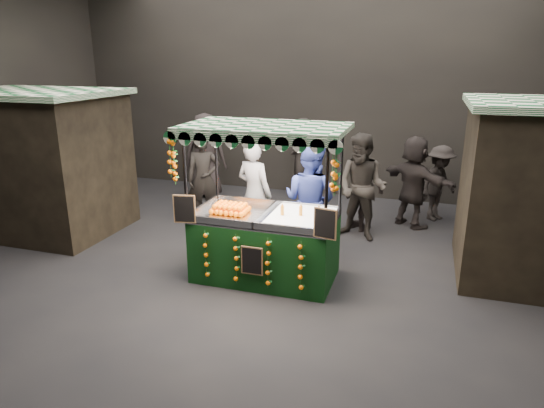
% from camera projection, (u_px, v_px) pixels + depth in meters
% --- Properties ---
extents(ground, '(12.00, 12.00, 0.00)m').
position_uv_depth(ground, '(243.00, 281.00, 7.09)').
color(ground, black).
rests_on(ground, ground).
extents(market_hall, '(12.10, 10.10, 5.05)m').
position_uv_depth(market_hall, '(238.00, 39.00, 6.08)').
color(market_hall, black).
rests_on(market_hall, ground).
extents(neighbour_stall_left, '(3.00, 2.20, 2.60)m').
position_uv_depth(neighbour_stall_left, '(39.00, 161.00, 8.88)').
color(neighbour_stall_left, black).
rests_on(neighbour_stall_left, ground).
extents(juice_stall, '(2.35, 1.38, 2.28)m').
position_uv_depth(juice_stall, '(265.00, 233.00, 7.00)').
color(juice_stall, black).
rests_on(juice_stall, ground).
extents(vendor_grey, '(0.79, 0.64, 1.86)m').
position_uv_depth(vendor_grey, '(254.00, 194.00, 8.16)').
color(vendor_grey, gray).
rests_on(vendor_grey, ground).
extents(vendor_blue, '(1.07, 0.92, 1.87)m').
position_uv_depth(vendor_blue, '(310.00, 200.00, 7.79)').
color(vendor_blue, navy).
rests_on(vendor_blue, ground).
extents(shopper_0, '(0.76, 0.66, 1.76)m').
position_uv_depth(shopper_0, '(204.00, 179.00, 9.38)').
color(shopper_0, black).
rests_on(shopper_0, ground).
extents(shopper_1, '(1.10, 0.96, 1.91)m').
position_uv_depth(shopper_1, '(362.00, 187.00, 8.48)').
color(shopper_1, '#2D2824').
rests_on(shopper_1, ground).
extents(shopper_2, '(1.07, 0.89, 1.71)m').
position_uv_depth(shopper_2, '(360.00, 186.00, 8.94)').
color(shopper_2, black).
rests_on(shopper_2, ground).
extents(shopper_3, '(1.03, 1.12, 1.51)m').
position_uv_depth(shopper_3, '(439.00, 183.00, 9.54)').
color(shopper_3, '#292321').
rests_on(shopper_3, ground).
extents(shopper_4, '(1.09, 0.88, 1.95)m').
position_uv_depth(shopper_4, '(205.00, 156.00, 11.07)').
color(shopper_4, '#2E2625').
rests_on(shopper_4, ground).
extents(shopper_5, '(1.60, 1.44, 1.76)m').
position_uv_depth(shopper_5, '(413.00, 182.00, 9.14)').
color(shopper_5, '#2D2624').
rests_on(shopper_5, ground).
extents(shopper_6, '(0.57, 0.74, 1.83)m').
position_uv_depth(shopper_6, '(300.00, 158.00, 11.09)').
color(shopper_6, '#292421').
rests_on(shopper_6, ground).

